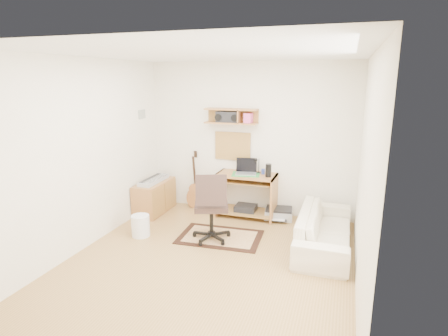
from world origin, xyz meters
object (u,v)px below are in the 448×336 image
(sofa, at_px, (325,223))
(cabinet, at_px, (155,197))
(task_chair, at_px, (211,206))
(desk, at_px, (246,195))
(printer, at_px, (279,214))

(sofa, bearing_deg, cabinet, 80.32)
(task_chair, bearing_deg, desk, 57.86)
(task_chair, bearing_deg, cabinet, 129.61)
(sofa, bearing_deg, desk, 59.63)
(printer, xyz_separation_m, sofa, (0.80, -0.88, 0.26))
(desk, distance_m, task_chair, 1.12)
(cabinet, relative_size, sofa, 0.51)
(desk, xyz_separation_m, printer, (0.56, 0.08, -0.29))
(desk, height_order, sofa, desk)
(cabinet, bearing_deg, task_chair, -30.00)
(task_chair, xyz_separation_m, cabinet, (-1.37, 0.79, -0.25))
(cabinet, bearing_deg, printer, 9.75)
(task_chair, bearing_deg, sofa, -10.09)
(task_chair, distance_m, sofa, 1.62)
(printer, bearing_deg, task_chair, -131.40)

